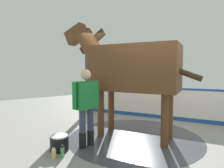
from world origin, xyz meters
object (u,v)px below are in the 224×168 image
(horse, at_px, (130,68))
(bottle_shampoo, at_px, (54,154))
(wash_bucket, at_px, (59,143))
(bottle_spray, at_px, (62,152))
(handler, at_px, (86,103))

(horse, relative_size, bottle_shampoo, 16.64)
(wash_bucket, distance_m, bottle_spray, 0.34)
(wash_bucket, xyz_separation_m, bottle_shampoo, (0.20, 0.27, -0.07))
(handler, distance_m, bottle_spray, 1.03)
(handler, height_order, wash_bucket, handler)
(handler, xyz_separation_m, bottle_shampoo, (0.74, 0.15, -0.83))
(bottle_spray, bearing_deg, horse, -173.89)
(handler, xyz_separation_m, bottle_spray, (0.60, 0.21, -0.81))
(wash_bucket, relative_size, bottle_shampoo, 2.00)
(handler, bearing_deg, bottle_shampoo, -88.70)
(handler, bearing_deg, wash_bucket, -112.76)
(horse, bearing_deg, bottle_shampoo, 64.09)
(wash_bucket, xyz_separation_m, bottle_spray, (0.06, 0.33, -0.05))
(bottle_shampoo, bearing_deg, horse, -176.09)
(handler, relative_size, bottle_shampoo, 8.76)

